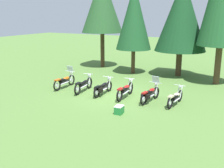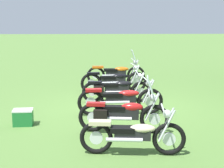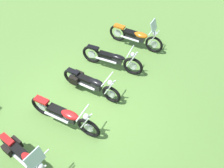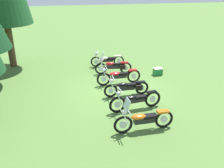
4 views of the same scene
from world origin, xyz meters
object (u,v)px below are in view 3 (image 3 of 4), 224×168
at_px(motorcycle_0, 136,36).
at_px(motorcycle_1, 112,59).
at_px(motorcycle_2, 90,83).
at_px(motorcycle_4, 25,157).
at_px(motorcycle_3, 64,115).

relative_size(motorcycle_0, motorcycle_1, 0.98).
bearing_deg(motorcycle_2, motorcycle_1, 87.81).
relative_size(motorcycle_0, motorcycle_2, 1.05).
distance_m(motorcycle_0, motorcycle_4, 6.02).
bearing_deg(motorcycle_3, motorcycle_1, 88.05).
bearing_deg(motorcycle_1, motorcycle_0, 77.08).
bearing_deg(motorcycle_0, motorcycle_4, -93.65).
height_order(motorcycle_0, motorcycle_3, motorcycle_0).
xyz_separation_m(motorcycle_0, motorcycle_3, (4.47, -0.08, -0.02)).
relative_size(motorcycle_1, motorcycle_3, 0.99).
xyz_separation_m(motorcycle_2, motorcycle_3, (1.46, 0.10, 0.03)).
height_order(motorcycle_1, motorcycle_4, motorcycle_4).
xyz_separation_m(motorcycle_1, motorcycle_3, (2.86, 0.08, 0.01)).
bearing_deg(motorcycle_4, motorcycle_0, 95.37).
xyz_separation_m(motorcycle_2, motorcycle_4, (3.01, 0.05, 0.03)).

